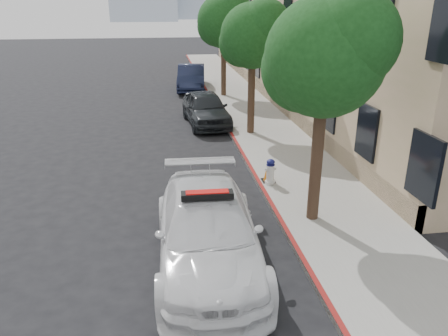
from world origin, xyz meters
TOP-DOWN VIEW (x-y plane):
  - ground at (0.00, 0.00)m, footprint 120.00×120.00m
  - sidewalk at (3.60, 10.00)m, footprint 3.20×50.00m
  - curb_strip at (2.06, 10.00)m, footprint 0.12×50.00m
  - building at (9.20, 15.00)m, footprint 8.00×36.00m
  - tree_near at (2.93, -2.01)m, footprint 2.92×2.82m
  - tree_mid at (2.93, 5.99)m, footprint 2.77×2.64m
  - tree_far at (2.93, 13.99)m, footprint 3.10×3.00m
  - police_car at (-0.00, -3.46)m, footprint 2.39×5.51m
  - parked_car_mid at (1.20, 8.11)m, footprint 2.19×4.63m
  - parked_car_far at (1.18, 16.67)m, footprint 2.15×4.95m
  - fire_hydrant at (2.35, 0.34)m, footprint 0.34×0.31m
  - traffic_cone at (2.35, 0.57)m, footprint 0.39×0.39m

SIDE VIEW (x-z plane):
  - ground at x=0.00m, z-range 0.00..0.00m
  - sidewalk at x=3.60m, z-range 0.00..0.15m
  - curb_strip at x=2.06m, z-range 0.00..0.15m
  - traffic_cone at x=2.35m, z-range 0.15..0.89m
  - fire_hydrant at x=2.35m, z-range 0.14..0.95m
  - parked_car_mid at x=1.20m, z-range 0.00..1.53m
  - police_car at x=0.00m, z-range -0.07..1.66m
  - parked_car_far at x=1.18m, z-range 0.00..1.59m
  - tree_mid at x=2.93m, z-range 1.45..6.88m
  - tree_near at x=2.93m, z-range 1.46..7.08m
  - tree_far at x=2.93m, z-range 1.48..7.29m
  - building at x=9.20m, z-range 0.00..10.00m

